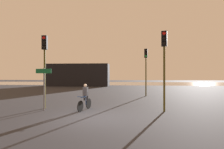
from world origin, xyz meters
TOP-DOWN VIEW (x-y plane):
  - ground_plane at (0.00, 0.00)m, footprint 120.00×120.00m
  - water_strip at (0.00, 34.73)m, footprint 80.00×16.00m
  - distant_building at (-7.58, 24.73)m, footprint 11.97×4.00m
  - traffic_light_near_left at (-3.67, 2.22)m, footprint 0.33×0.35m
  - traffic_light_near_right at (3.84, 1.83)m, footprint 0.38×0.39m
  - traffic_light_far_right at (3.65, 9.28)m, footprint 0.36×0.38m
  - direction_sign_post at (-3.43, 1.62)m, footprint 1.08×0.26m
  - cyclist at (-0.94, 1.93)m, footprint 0.60×1.66m

SIDE VIEW (x-z plane):
  - ground_plane at x=0.00m, z-range 0.00..0.00m
  - water_strip at x=0.00m, z-range 0.00..0.01m
  - cyclist at x=-0.94m, z-range 0.01..1.63m
  - direction_sign_post at x=-3.43m, z-range 0.40..3.00m
  - distant_building at x=-7.58m, z-range 0.00..4.24m
  - traffic_light_near_left at x=-3.67m, z-range 0.90..5.62m
  - traffic_light_near_right at x=3.84m, z-range 0.91..5.69m
  - traffic_light_far_right at x=3.65m, z-range 0.92..5.74m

